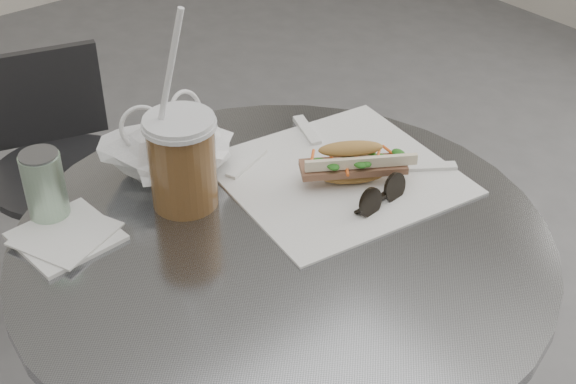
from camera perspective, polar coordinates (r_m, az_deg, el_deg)
cafe_table at (r=1.31m, az=-0.37°, el=-12.64°), size 0.76×0.76×0.74m
chair_far at (r=2.01m, az=-15.25°, el=-1.03°), size 0.35×0.38×0.65m
sandwich_paper at (r=1.25m, az=3.56°, el=1.19°), size 0.37×0.36×0.00m
banh_mi at (r=1.22m, az=4.57°, el=2.05°), size 0.21×0.17×0.07m
iced_coffee at (r=1.16m, az=-7.54°, el=2.27°), size 0.11×0.11×0.31m
sunglasses at (r=1.18m, az=6.66°, el=-0.31°), size 0.10×0.03×0.04m
plastic_bag at (r=1.23m, az=-8.16°, el=2.83°), size 0.19×0.15×0.09m
napkin_stack at (r=1.16m, az=-15.52°, el=-3.02°), size 0.15×0.15×0.01m
drink_can at (r=1.18m, az=-16.90°, el=0.34°), size 0.06×0.06×0.11m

